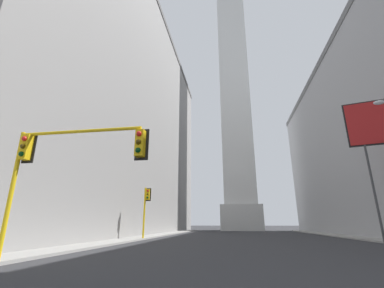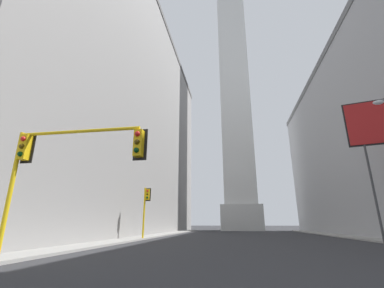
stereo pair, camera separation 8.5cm
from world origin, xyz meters
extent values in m
cube|color=gray|center=(-12.82, 21.46, 0.07)|extent=(5.00, 71.55, 0.15)
cube|color=gray|center=(-25.42, 35.81, 18.73)|extent=(25.31, 59.62, 37.46)
cube|color=#595756|center=(-25.42, 35.81, 37.91)|extent=(25.56, 60.22, 0.90)
cube|color=silver|center=(0.00, 59.11, 2.77)|extent=(9.13, 9.13, 5.54)
cube|color=silver|center=(0.00, 59.11, 38.99)|extent=(7.31, 7.31, 66.89)
cylinder|color=yellow|center=(-10.52, 6.61, 2.70)|extent=(0.18, 0.18, 5.40)
cube|color=#E5B20F|center=(-10.23, 6.61, 4.70)|extent=(0.35, 0.35, 1.10)
cube|color=black|center=(-10.23, 6.79, 4.70)|extent=(0.58, 0.04, 1.32)
sphere|color=red|center=(-10.24, 6.42, 5.04)|extent=(0.22, 0.22, 0.22)
sphere|color=#483506|center=(-10.24, 6.42, 4.70)|extent=(0.22, 0.22, 0.22)
sphere|color=#073410|center=(-10.24, 6.42, 4.36)|extent=(0.22, 0.22, 0.22)
cylinder|color=yellow|center=(-7.79, 6.61, 5.30)|extent=(5.47, 0.14, 0.14)
sphere|color=yellow|center=(-10.52, 6.61, 5.30)|extent=(0.18, 0.18, 0.18)
cube|color=#E5B20F|center=(-5.05, 6.61, 4.63)|extent=(0.35, 0.35, 1.10)
cube|color=black|center=(-5.05, 6.79, 4.63)|extent=(0.58, 0.04, 1.32)
sphere|color=red|center=(-5.06, 6.42, 4.97)|extent=(0.22, 0.22, 0.22)
sphere|color=#483506|center=(-5.06, 6.42, 4.63)|extent=(0.22, 0.22, 0.22)
sphere|color=#073410|center=(-5.06, 6.42, 4.29)|extent=(0.22, 0.22, 0.22)
cylinder|color=yellow|center=(-10.55, 23.15, 2.56)|extent=(0.18, 0.18, 5.13)
cylinder|color=#262626|center=(-10.55, 23.15, 0.05)|extent=(0.40, 0.40, 0.10)
cube|color=#E5B20F|center=(-10.26, 23.15, 4.43)|extent=(0.38, 0.38, 1.10)
cube|color=black|center=(-10.29, 23.33, 4.43)|extent=(0.58, 0.10, 1.32)
sphere|color=red|center=(-10.24, 22.97, 4.77)|extent=(0.22, 0.22, 0.22)
sphere|color=#483506|center=(-10.24, 22.97, 4.43)|extent=(0.22, 0.22, 0.22)
sphere|color=#073410|center=(-10.24, 22.97, 4.09)|extent=(0.22, 0.22, 0.22)
ellipsoid|color=silver|center=(7.89, 13.60, 8.83)|extent=(0.64, 0.36, 0.26)
cylinder|color=#3F3F42|center=(9.65, 19.94, 3.94)|extent=(0.18, 0.18, 7.88)
camera|label=1|loc=(-1.42, -2.78, 1.54)|focal=24.00mm
camera|label=2|loc=(-1.34, -2.76, 1.54)|focal=24.00mm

